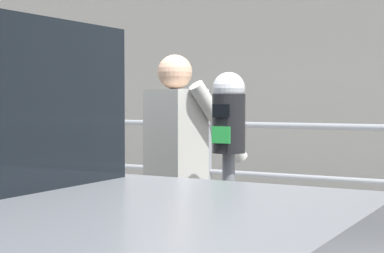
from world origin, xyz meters
The scene contains 4 objects.
parking_meter centered at (0.40, 0.33, 1.22)m, with size 0.18×0.19×1.47m.
pedestrian_at_meter centered at (-0.09, 0.59, 1.04)m, with size 0.69×0.42×1.59m.
background_railing centered at (0.00, 2.92, 0.93)m, with size 24.06×0.06×1.10m.
backdrop_wall centered at (0.00, 5.03, 1.83)m, with size 32.00×0.50×3.67m, color gray.
Camera 1 is at (1.91, -2.76, 1.45)m, focal length 59.26 mm.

